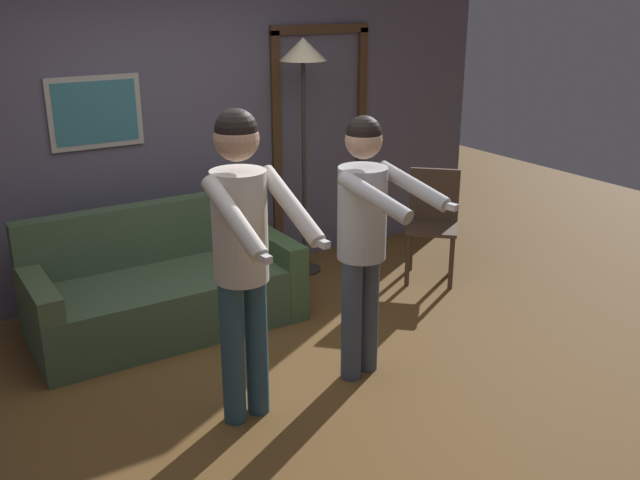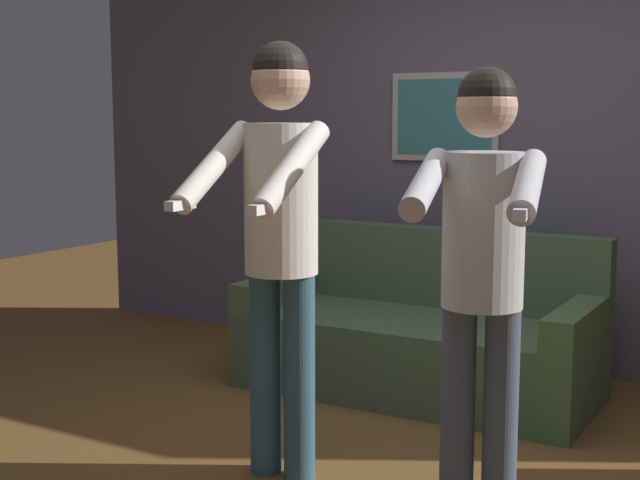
{
  "view_description": "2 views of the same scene",
  "coord_description": "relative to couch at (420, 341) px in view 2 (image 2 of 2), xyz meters",
  "views": [
    {
      "loc": [
        -1.9,
        -3.49,
        2.36
      ],
      "look_at": [
        0.19,
        -0.17,
        0.98
      ],
      "focal_mm": 40.0,
      "sensor_mm": 36.0,
      "label": 1
    },
    {
      "loc": [
        1.59,
        -3.24,
        1.5
      ],
      "look_at": [
        -0.15,
        -0.23,
        1.02
      ],
      "focal_mm": 50.0,
      "sensor_mm": 36.0,
      "label": 2
    }
  ],
  "objects": [
    {
      "name": "person_standing_right",
      "position": [
        0.82,
        -1.33,
        0.74
      ],
      "size": [
        0.53,
        0.68,
        1.68
      ],
      "color": "#414B5F",
      "rests_on": "ground_plane"
    },
    {
      "name": "person_standing_left",
      "position": [
        -0.02,
        -1.39,
        0.82
      ],
      "size": [
        0.47,
        0.71,
        1.8
      ],
      "color": "#2F5469",
      "rests_on": "ground_plane"
    },
    {
      "name": "back_wall_assembly",
      "position": [
        0.33,
        0.77,
        1.02
      ],
      "size": [
        6.4,
        0.1,
        2.6
      ],
      "color": "#5B5669",
      "rests_on": "ground_plane"
    },
    {
      "name": "ground_plane",
      "position": [
        0.32,
        -1.16,
        -0.28
      ],
      "size": [
        12.0,
        12.0,
        0.0
      ],
      "primitive_type": "plane",
      "color": "brown"
    },
    {
      "name": "couch",
      "position": [
        0.0,
        0.0,
        0.0
      ],
      "size": [
        1.9,
        0.86,
        0.87
      ],
      "color": "#435A3D",
      "rests_on": "ground_plane"
    }
  ]
}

